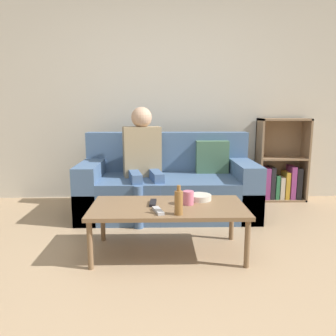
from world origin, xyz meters
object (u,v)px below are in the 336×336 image
(cup_near, at_px, (188,198))
(tv_remote_0, at_px, (153,203))
(couch, at_px, (169,187))
(bottle, at_px, (179,202))
(coffee_table, at_px, (168,210))
(bookshelf, at_px, (280,170))
(snack_bowl, at_px, (200,197))
(tv_remote_1, at_px, (158,211))
(person_adult, at_px, (143,154))

(cup_near, height_order, tv_remote_0, cup_near)
(couch, relative_size, cup_near, 17.28)
(cup_near, xyz_separation_m, bottle, (-0.09, -0.25, 0.04))
(coffee_table, bearing_deg, tv_remote_0, 160.50)
(coffee_table, relative_size, bottle, 5.59)
(bookshelf, bearing_deg, coffee_table, -132.97)
(coffee_table, bearing_deg, couch, 88.47)
(couch, bearing_deg, tv_remote_0, -98.41)
(snack_bowl, bearing_deg, cup_near, -130.61)
(tv_remote_1, bearing_deg, snack_bowl, 26.73)
(bookshelf, height_order, cup_near, bookshelf)
(bookshelf, height_order, snack_bowl, bookshelf)
(coffee_table, bearing_deg, snack_bowl, 30.43)
(tv_remote_1, height_order, bottle, bottle)
(tv_remote_0, xyz_separation_m, snack_bowl, (0.38, 0.11, 0.01))
(snack_bowl, bearing_deg, coffee_table, -149.57)
(couch, height_order, coffee_table, couch)
(couch, relative_size, bookshelf, 1.82)
(coffee_table, xyz_separation_m, cup_near, (0.16, 0.03, 0.09))
(bottle, bearing_deg, coffee_table, 107.59)
(couch, distance_m, bookshelf, 1.50)
(person_adult, bearing_deg, bottle, -86.69)
(coffee_table, distance_m, cup_near, 0.18)
(person_adult, bearing_deg, cup_near, -78.12)
(couch, bearing_deg, coffee_table, -91.53)
(person_adult, bearing_deg, tv_remote_0, -93.87)
(person_adult, xyz_separation_m, snack_bowl, (0.51, -0.80, -0.25))
(cup_near, height_order, snack_bowl, cup_near)
(bottle, bearing_deg, tv_remote_1, 158.67)
(tv_remote_0, distance_m, bottle, 0.33)
(tv_remote_1, distance_m, bottle, 0.18)
(cup_near, bearing_deg, tv_remote_1, -140.72)
(couch, distance_m, snack_bowl, 0.92)
(snack_bowl, bearing_deg, bookshelf, 49.79)
(tv_remote_1, relative_size, bottle, 0.83)
(cup_near, xyz_separation_m, snack_bowl, (0.11, 0.12, -0.03))
(cup_near, height_order, bottle, bottle)
(snack_bowl, bearing_deg, tv_remote_1, -137.20)
(tv_remote_0, bearing_deg, person_adult, 99.80)
(bookshelf, bearing_deg, bottle, -127.84)
(tv_remote_0, bearing_deg, couch, 83.74)
(coffee_table, height_order, cup_near, cup_near)
(bookshelf, relative_size, person_adult, 0.88)
(bookshelf, distance_m, snack_bowl, 1.82)
(person_adult, height_order, bottle, person_adult)
(cup_near, bearing_deg, bookshelf, 49.76)
(coffee_table, bearing_deg, person_adult, 104.19)
(person_adult, relative_size, snack_bowl, 6.05)
(snack_bowl, relative_size, bottle, 0.89)
(tv_remote_0, relative_size, bottle, 0.80)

